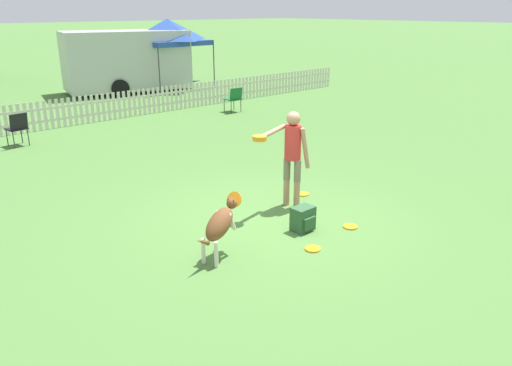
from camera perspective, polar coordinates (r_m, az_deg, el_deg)
The scene contains 12 objects.
ground_plane at distance 8.21m, azimuth 1.89°, elevation -4.14°, with size 240.00×240.00×0.00m, color #4C7A38.
handler_person at distance 8.41m, azimuth 4.03°, elevation 3.97°, with size 1.08×0.44×1.67m.
leaping_dog at distance 6.81m, azimuth -4.13°, elevation -4.64°, with size 0.98×0.48×0.84m.
frisbee_near_handler at distance 9.29m, azimuth 5.39°, elevation -1.27°, with size 0.23×0.23×0.02m.
frisbee_near_dog at distance 8.04m, azimuth 10.73°, elevation -4.92°, with size 0.23×0.23×0.02m.
frisbee_midfield at distance 7.26m, azimuth 6.50°, elevation -7.48°, with size 0.23×0.23×0.02m.
backpack_on_grass at distance 7.77m, azimuth 5.42°, elevation -4.10°, with size 0.34×0.29×0.38m.
picket_fence at distance 15.49m, azimuth -21.73°, elevation 7.39°, with size 24.04×0.04×0.83m.
folding_chair_blue_left at distance 16.67m, azimuth -2.53°, elevation 9.75°, with size 0.50×0.51×0.82m.
folding_chair_center at distance 13.74m, azimuth -25.61°, elevation 5.85°, with size 0.49×0.50×0.84m.
canopy_tent_main at distance 21.96m, azimuth -10.05°, elevation 16.66°, with size 2.72×2.72×2.87m.
equipment_trailer at distance 21.37m, azimuth -14.61°, elevation 13.43°, with size 5.72×3.32×2.42m.
Camera 1 is at (-5.24, -5.40, 3.28)m, focal length 35.00 mm.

